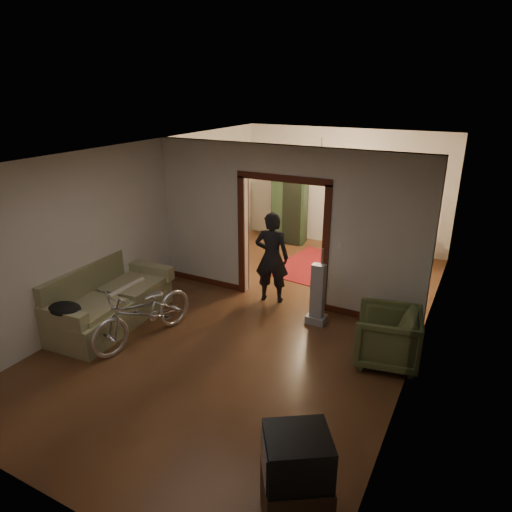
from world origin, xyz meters
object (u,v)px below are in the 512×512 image
Objects in this scene: sofa at (109,295)px; armchair at (387,337)px; locker at (290,210)px; desk at (387,244)px; person at (272,257)px; bicycle at (144,312)px.

armchair is at bearing 8.14° from sofa.
locker reaches higher than desk.
locker is (0.93, 5.20, 0.32)m from sofa.
sofa is at bearing 31.27° from person.
armchair is 5.43m from locker.
armchair is 0.54× the size of locker.
person reaches higher than sofa.
sofa is 1.19× the size of bicycle.
armchair is at bearing -75.32° from desk.
locker reaches higher than armchair.
locker is at bearing 75.38° from sofa.
locker is at bearing -152.14° from armchair.
armchair is at bearing 142.14° from person.
sofa is 0.89m from bicycle.
desk is (2.48, -0.20, -0.43)m from locker.
sofa is 5.29m from locker.
desk is (2.54, 5.17, -0.08)m from bicycle.
armchair is 2.57m from person.
bicycle is 3.61m from armchair.
bicycle is (0.87, -0.18, -0.02)m from sofa.
locker is 1.54× the size of desk.
locker reaches higher than sofa.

